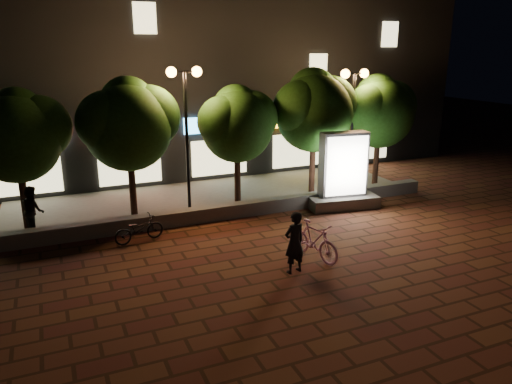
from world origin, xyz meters
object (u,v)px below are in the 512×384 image
tree_right (315,108)px  scooter_pink (314,240)px  tree_left (129,122)px  tree_mid (238,121)px  rider (294,242)px  tree_far_right (380,109)px  tree_far_left (17,133)px  street_lamp_left (185,103)px  street_lamp_right (353,99)px  scooter_parked (139,229)px  ad_kiosk (343,177)px  pedestrian (33,211)px

tree_right → scooter_pink: 7.26m
tree_left → tree_mid: bearing=-0.0°
rider → tree_right: bearing=-134.3°
tree_left → tree_right: 7.30m
tree_mid → tree_far_right: tree_far_right is taller
tree_far_right → rider: size_ratio=2.74×
tree_far_left → tree_far_right: size_ratio=0.97×
tree_mid → tree_far_left: bearing=180.0°
street_lamp_left → scooter_pink: street_lamp_left is taller
street_lamp_right → scooter_pink: 8.07m
street_lamp_right → scooter_parked: (-9.26, -2.20, -3.47)m
tree_far_left → scooter_pink: size_ratio=2.48×
tree_far_right → street_lamp_left: size_ratio=0.92×
tree_far_left → scooter_parked: (3.19, -2.46, -2.87)m
tree_left → street_lamp_left: (1.95, -0.26, 0.58)m
ad_kiosk → tree_right: bearing=95.3°
scooter_pink → scooter_parked: (-4.39, 3.30, -0.14)m
ad_kiosk → street_lamp_right: bearing=49.3°
pedestrian → scooter_parked: bearing=-139.3°
tree_left → scooter_pink: (4.08, -5.77, -2.88)m
tree_right → tree_left: bearing=-180.0°
scooter_parked → street_lamp_right: bearing=-88.8°
scooter_pink → rider: rider is taller
tree_far_left → scooter_parked: bearing=-37.7°
tree_left → tree_mid: 4.00m
tree_far_left → street_lamp_right: 12.47m
tree_left → scooter_pink: size_ratio=2.62×
tree_far_right → scooter_pink: 9.08m
tree_far_left → tree_mid: tree_far_left is taller
street_lamp_right → rider: (-5.81, -6.07, -3.02)m
street_lamp_left → rider: bearing=-78.9°
ad_kiosk → scooter_parked: size_ratio=1.81×
ad_kiosk → scooter_pink: 5.14m
pedestrian → tree_far_left: bearing=-5.9°
rider → scooter_pink: bearing=-159.7°
ad_kiosk → scooter_pink: ad_kiosk is taller
tree_far_left → scooter_pink: tree_far_left is taller
scooter_parked → tree_left: bearing=-19.4°
tree_right → tree_far_right: 3.20m
ad_kiosk → scooter_pink: (-3.41, -3.80, -0.60)m
scooter_pink → ad_kiosk: bearing=32.7°
tree_far_left → tree_far_right: bearing=0.0°
tree_far_right → pedestrian: (-13.82, -0.73, -2.48)m
tree_left → tree_far_right: size_ratio=1.03×
tree_mid → street_lamp_right: size_ratio=0.90×
ad_kiosk → rider: ad_kiosk is taller
tree_far_left → street_lamp_left: 5.50m
pedestrian → tree_far_right: bearing=-106.4°
tree_far_left → tree_far_right: tree_far_right is taller
street_lamp_left → tree_far_left: bearing=177.2°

